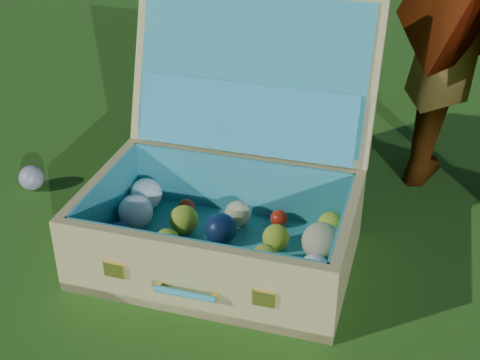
# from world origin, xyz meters

# --- Properties ---
(ground) EXTENTS (60.00, 60.00, 0.00)m
(ground) POSITION_xyz_m (0.00, 0.00, 0.00)
(ground) COLOR #215114
(ground) RESTS_ON ground
(stray_ball) EXTENTS (0.08, 0.08, 0.08)m
(stray_ball) POSITION_xyz_m (-0.68, -0.07, 0.04)
(stray_ball) COLOR #416BA9
(stray_ball) RESTS_ON ground
(suitcase) EXTENTS (0.84, 0.82, 0.61)m
(suitcase) POSITION_xyz_m (-0.05, 0.09, 0.17)
(suitcase) COLOR tan
(suitcase) RESTS_ON ground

